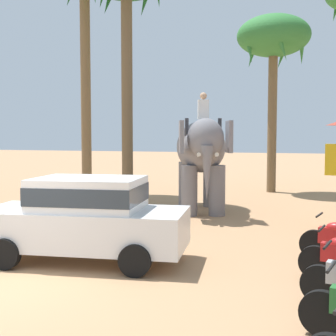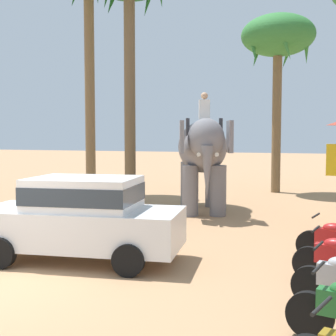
# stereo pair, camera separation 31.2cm
# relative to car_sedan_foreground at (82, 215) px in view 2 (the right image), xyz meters

# --- Properties ---
(car_sedan_foreground) EXTENTS (4.28, 2.25, 1.70)m
(car_sedan_foreground) POSITION_rel_car_sedan_foreground_xyz_m (0.00, 0.00, 0.00)
(car_sedan_foreground) COLOR white
(car_sedan_foreground) RESTS_ON ground
(elephant_with_mahout) EXTENTS (2.60, 4.01, 3.88)m
(elephant_with_mahout) POSITION_rel_car_sedan_foreground_xyz_m (0.86, 6.46, 1.06)
(elephant_with_mahout) COLOR slate
(elephant_with_mahout) RESTS_ON ground
(palm_tree_behind_elephant) EXTENTS (3.20, 3.20, 7.79)m
(palm_tree_behind_elephant) POSITION_rel_car_sedan_foreground_xyz_m (2.62, 12.64, 5.75)
(palm_tree_behind_elephant) COLOR brown
(palm_tree_behind_elephant) RESTS_ON ground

